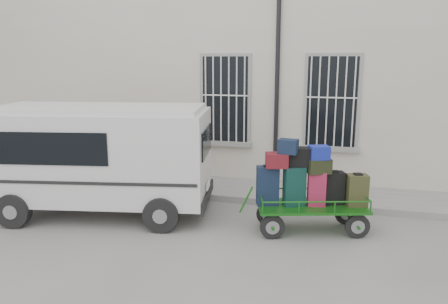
% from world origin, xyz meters
% --- Properties ---
extents(ground, '(80.00, 80.00, 0.00)m').
position_xyz_m(ground, '(0.00, 0.00, 0.00)').
color(ground, slate).
rests_on(ground, ground).
extents(building, '(24.00, 5.15, 6.00)m').
position_xyz_m(building, '(0.00, 5.50, 3.00)').
color(building, '#C0B4A4').
rests_on(building, ground).
extents(sidewalk, '(24.00, 1.70, 0.15)m').
position_xyz_m(sidewalk, '(0.00, 2.20, 0.07)').
color(sidewalk, slate).
rests_on(sidewalk, ground).
extents(luggage_cart, '(2.46, 1.46, 1.83)m').
position_xyz_m(luggage_cart, '(1.99, 0.06, 0.91)').
color(luggage_cart, black).
rests_on(luggage_cart, ground).
extents(van, '(4.88, 2.72, 2.33)m').
position_xyz_m(van, '(-2.38, -0.01, 1.33)').
color(van, silver).
rests_on(van, ground).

